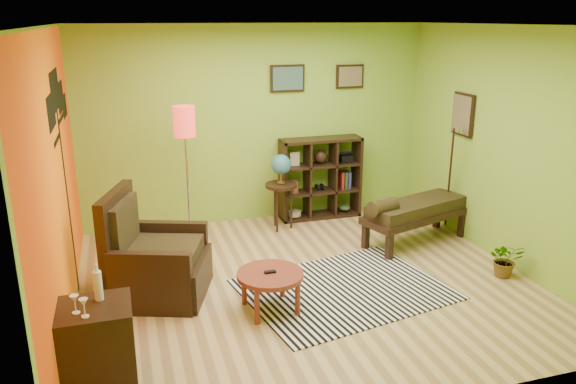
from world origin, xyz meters
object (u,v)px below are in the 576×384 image
object	(u,v)px
floor_lamp	(185,135)
coffee_table	(270,278)
globe_table	(281,173)
potted_plant	(505,263)
armchair	(153,264)
cube_shelf	(321,178)
bench	(414,211)
side_cabinet	(97,344)

from	to	relation	value
floor_lamp	coffee_table	bearing A→B (deg)	-73.23
coffee_table	floor_lamp	size ratio (longest dim) A/B	0.37
globe_table	potted_plant	size ratio (longest dim) A/B	2.58
armchair	floor_lamp	distance (m)	1.73
coffee_table	cube_shelf	bearing A→B (deg)	59.79
globe_table	coffee_table	bearing A→B (deg)	-108.95
globe_table	bench	bearing A→B (deg)	-33.63
side_cabinet	bench	world-z (taller)	side_cabinet
coffee_table	floor_lamp	xyz separation A→B (m)	(-0.57, 1.88, 1.14)
side_cabinet	bench	bearing A→B (deg)	25.98
cube_shelf	bench	xyz separation A→B (m)	(0.81, -1.33, -0.15)
armchair	cube_shelf	xyz separation A→B (m)	(2.57, 1.82, 0.25)
floor_lamp	globe_table	xyz separation A→B (m)	(1.32, 0.32, -0.68)
armchair	cube_shelf	world-z (taller)	cube_shelf
globe_table	cube_shelf	xyz separation A→B (m)	(0.71, 0.32, -0.22)
potted_plant	coffee_table	bearing A→B (deg)	179.41
armchair	potted_plant	xyz separation A→B (m)	(3.91, -0.72, -0.19)
coffee_table	armchair	size ratio (longest dim) A/B	0.56
coffee_table	side_cabinet	distance (m)	1.80
side_cabinet	cube_shelf	bearing A→B (deg)	46.18
coffee_table	bench	bearing A→B (deg)	27.46
armchair	cube_shelf	size ratio (longest dim) A/B	1.01
coffee_table	globe_table	world-z (taller)	globe_table
floor_lamp	globe_table	bearing A→B (deg)	13.51
side_cabinet	coffee_table	bearing A→B (deg)	23.87
coffee_table	cube_shelf	xyz separation A→B (m)	(1.46, 2.52, 0.24)
armchair	bench	bearing A→B (deg)	8.23
side_cabinet	floor_lamp	distance (m)	3.05
potted_plant	floor_lamp	bearing A→B (deg)	150.51
floor_lamp	cube_shelf	size ratio (longest dim) A/B	1.54
globe_table	bench	size ratio (longest dim) A/B	0.67
armchair	side_cabinet	distance (m)	1.52
floor_lamp	potted_plant	world-z (taller)	floor_lamp
potted_plant	globe_table	bearing A→B (deg)	132.69
armchair	potted_plant	size ratio (longest dim) A/B	2.89
armchair	floor_lamp	xyz separation A→B (m)	(0.54, 1.18, 1.14)
globe_table	cube_shelf	size ratio (longest dim) A/B	0.90
side_cabinet	bench	size ratio (longest dim) A/B	0.62
cube_shelf	floor_lamp	bearing A→B (deg)	-162.52
armchair	side_cabinet	size ratio (longest dim) A/B	1.20
armchair	globe_table	bearing A→B (deg)	38.91
coffee_table	potted_plant	xyz separation A→B (m)	(2.80, -0.03, -0.20)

